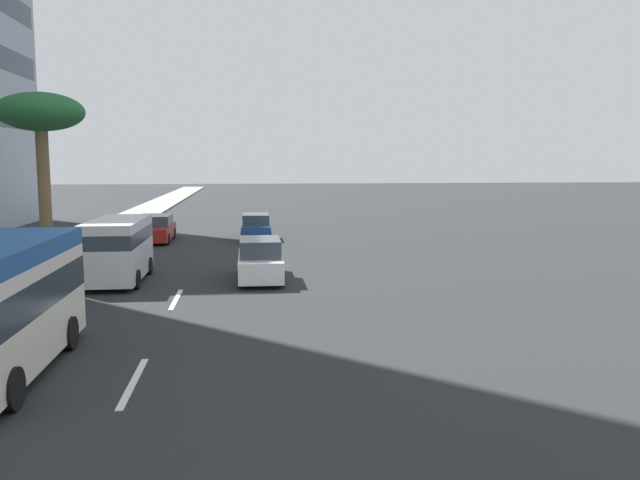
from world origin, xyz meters
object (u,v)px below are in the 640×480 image
car_lead (155,229)px  car_sixth (256,227)px  van_second (118,246)px  pedestrian_near_lamp (23,245)px  car_fifth (260,260)px  palm_tree (41,118)px

car_lead → car_sixth: (0.43, -5.87, -0.00)m
van_second → pedestrian_near_lamp: bearing=-126.0°
car_lead → van_second: bearing=1.7°
car_fifth → pedestrian_near_lamp: size_ratio=2.65×
van_second → car_fifth: van_second is taller
car_lead → van_second: (-12.75, -0.37, 0.67)m
car_sixth → car_fifth: bearing=-180.0°
car_fifth → car_lead: bearing=24.3°
van_second → car_sixth: van_second is taller
car_fifth → palm_tree: (4.69, 9.50, 5.82)m
van_second → car_sixth: (13.18, -5.50, -0.67)m
car_lead → palm_tree: size_ratio=0.63×
van_second → palm_tree: (4.41, 3.99, 5.21)m
palm_tree → car_sixth: bearing=-47.3°
car_lead → car_fifth: 14.28m
van_second → car_fifth: bearing=87.2°
car_fifth → car_sixth: car_fifth is taller
car_lead → car_fifth: (-13.02, -5.88, 0.06)m
car_sixth → pedestrian_near_lamp: bearing=133.7°
pedestrian_near_lamp → palm_tree: (0.99, -0.72, 5.54)m
van_second → palm_tree: palm_tree is taller
car_fifth → car_sixth: (13.45, 0.01, -0.06)m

